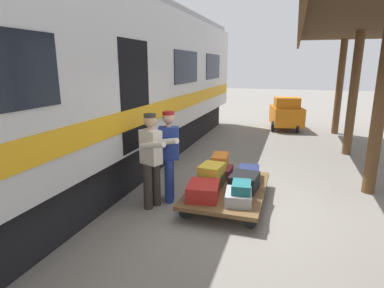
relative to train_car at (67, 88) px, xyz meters
name	(u,v)px	position (x,y,z in m)	size (l,w,h in m)	color
ground_plane	(251,209)	(-3.71, 0.00, -2.06)	(60.00, 60.00, 0.00)	gray
train_car	(67,88)	(0.00, 0.00, 0.00)	(3.02, 16.82, 4.00)	silver
luggage_cart	(227,189)	(-3.24, -0.17, -1.81)	(1.35, 2.16, 0.29)	brown
suitcase_gray_aluminum	(239,197)	(-3.54, 0.43, -1.67)	(0.42, 0.56, 0.19)	#9EA0A5
suitcase_black_hardshell	(244,182)	(-3.54, -0.17, -1.62)	(0.47, 0.57, 0.29)	black
suitcase_burgundy_valise	(219,171)	(-2.93, -0.76, -1.68)	(0.51, 0.49, 0.19)	maroon
suitcase_olive_duffel	(212,180)	(-2.93, -0.17, -1.65)	(0.42, 0.47, 0.24)	brown
suitcase_red_plastic	(203,191)	(-2.93, 0.43, -1.64)	(0.51, 0.62, 0.26)	#AD231E
suitcase_navy_fabric	(249,173)	(-3.54, -0.76, -1.66)	(0.40, 0.58, 0.22)	navy
suitcase_yellow_case	(212,169)	(-2.92, -0.19, -1.45)	(0.40, 0.52, 0.16)	gold
suitcase_teal_softside	(241,187)	(-3.58, 0.42, -1.50)	(0.30, 0.43, 0.16)	#1E666B
suitcase_orange_carryall	(220,161)	(-2.95, -0.78, -1.46)	(0.30, 0.55, 0.26)	#CC6B23
porter_in_overalls	(168,153)	(-2.15, 0.08, -1.14)	(0.73, 0.56, 1.70)	navy
porter_by_door	(152,158)	(-2.00, 0.45, -1.14)	(0.74, 0.58, 1.70)	#332D28
baggage_tug	(286,114)	(-4.06, -7.66, -1.43)	(1.42, 1.89, 1.30)	orange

